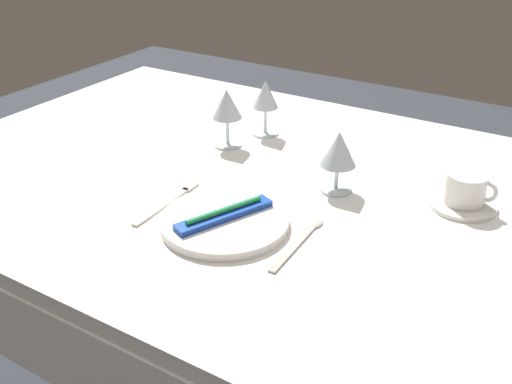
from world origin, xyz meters
name	(u,v)px	position (x,y,z in m)	size (l,w,h in m)	color
dining_table	(287,217)	(0.00, 0.00, 0.66)	(1.80, 1.11, 0.74)	white
dinner_plate	(225,221)	(-0.03, -0.21, 0.75)	(0.26, 0.26, 0.02)	white
toothbrush_package	(224,214)	(-0.03, -0.21, 0.77)	(0.12, 0.21, 0.02)	blue
fork_outer	(169,201)	(-0.18, -0.20, 0.74)	(0.02, 0.21, 0.00)	beige
spoon_soup	(303,237)	(0.13, -0.17, 0.74)	(0.03, 0.21, 0.01)	beige
saucer_left	(462,204)	(0.36, 0.11, 0.74)	(0.14, 0.14, 0.01)	white
coffee_cup_left	(466,188)	(0.36, 0.11, 0.78)	(0.11, 0.08, 0.07)	white
wine_glass_centre	(227,107)	(-0.24, 0.11, 0.85)	(0.08, 0.08, 0.15)	silver
wine_glass_left	(265,98)	(-0.20, 0.23, 0.84)	(0.07, 0.07, 0.15)	silver
wine_glass_right	(338,151)	(0.10, 0.04, 0.83)	(0.08, 0.08, 0.14)	silver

